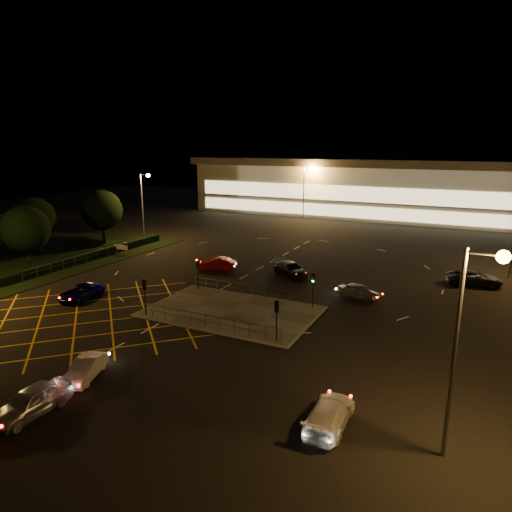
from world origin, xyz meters
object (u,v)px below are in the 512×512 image
at_px(signal_sw, 145,289).
at_px(car_near_silver, 31,401).
at_px(car_left_blue, 81,292).
at_px(car_circ_red, 217,264).
at_px(car_far_dkgrey, 290,269).
at_px(signal_se, 277,312).
at_px(signal_nw, 198,267).
at_px(signal_ne, 313,283).
at_px(car_approach_white, 329,414).
at_px(car_right_silver, 359,291).
at_px(car_queue_white, 86,369).
at_px(car_east_grey, 474,278).

bearing_deg(signal_sw, car_near_silver, 105.15).
distance_m(car_left_blue, car_circ_red, 15.64).
bearing_deg(car_far_dkgrey, car_left_blue, 172.81).
relative_size(signal_se, signal_nw, 1.00).
height_order(car_left_blue, car_circ_red, car_circ_red).
height_order(signal_ne, car_approach_white, signal_ne).
bearing_deg(car_right_silver, car_circ_red, 94.01).
xyz_separation_m(signal_ne, car_left_blue, (-20.39, -7.13, -1.71)).
height_order(car_queue_white, car_east_grey, car_east_grey).
bearing_deg(car_left_blue, car_approach_white, -23.90).
bearing_deg(car_right_silver, car_approach_white, -157.43).
bearing_deg(signal_se, signal_nw, -33.65).
bearing_deg(signal_se, car_near_silver, 59.94).
height_order(car_near_silver, car_right_silver, car_near_silver).
bearing_deg(car_east_grey, car_queue_white, 133.49).
height_order(signal_se, car_far_dkgrey, signal_se).
height_order(car_near_silver, car_east_grey, car_near_silver).
distance_m(signal_sw, car_approach_white, 20.26).
distance_m(car_queue_white, car_right_silver, 25.26).
relative_size(signal_nw, car_right_silver, 0.78).
relative_size(signal_ne, car_east_grey, 0.59).
distance_m(car_queue_white, car_approach_white, 15.17).
xyz_separation_m(signal_sw, car_far_dkgrey, (6.37, 16.72, -1.62)).
height_order(signal_nw, car_approach_white, signal_nw).
xyz_separation_m(car_queue_white, car_right_silver, (11.55, 22.47, 0.06)).
relative_size(car_near_silver, car_right_silver, 1.12).
xyz_separation_m(car_queue_white, car_left_blue, (-11.84, 10.83, 0.03)).
bearing_deg(signal_ne, car_approach_white, -67.94).
bearing_deg(car_circ_red, car_queue_white, -4.97).
relative_size(signal_se, car_queue_white, 0.83).
bearing_deg(signal_nw, car_queue_white, -79.12).
xyz_separation_m(signal_ne, car_right_silver, (3.00, 4.51, -1.68)).
distance_m(signal_nw, car_queue_white, 18.37).
relative_size(signal_nw, car_far_dkgrey, 0.61).
xyz_separation_m(car_near_silver, car_left_blue, (-12.21, 14.98, -0.11)).
xyz_separation_m(signal_se, car_east_grey, (12.64, 21.62, -1.62)).
distance_m(signal_se, car_circ_red, 20.76).
xyz_separation_m(signal_sw, car_right_silver, (15.00, 12.49, -1.68)).
height_order(signal_sw, car_approach_white, signal_sw).
bearing_deg(car_east_grey, car_approach_white, 155.66).
xyz_separation_m(car_queue_white, car_circ_red, (-5.54, 25.14, 0.10)).
distance_m(signal_sw, car_east_grey, 32.82).
xyz_separation_m(signal_sw, car_near_silver, (3.83, -14.13, -1.60)).
xyz_separation_m(signal_nw, car_queue_white, (3.45, -17.96, -1.74)).
bearing_deg(car_approach_white, car_far_dkgrey, -65.04).
distance_m(car_near_silver, car_right_silver, 28.87).
bearing_deg(car_right_silver, signal_se, 179.39).
xyz_separation_m(car_circ_red, car_east_grey, (26.72, 6.46, 0.02)).
relative_size(car_near_silver, car_east_grey, 0.84).
relative_size(car_right_silver, car_circ_red, 0.91).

